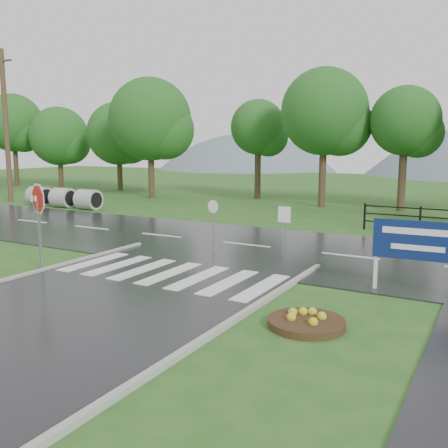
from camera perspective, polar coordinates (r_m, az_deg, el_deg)
The scene contains 11 objects.
ground at distance 11.46m, azimuth -21.21°, elevation -11.09°, with size 120.00×120.00×0.00m, color #295A1E.
main_road at distance 19.12m, azimuth 2.54°, elevation -2.50°, with size 90.00×8.00×0.04m, color black.
crosswalk at distance 14.93m, azimuth -6.22°, elevation -5.61°, with size 6.50×2.80×0.02m.
treeline at distance 31.84m, azimuth 15.68°, elevation 1.82°, with size 83.20×5.20×10.00m.
culvert_pipes at distance 32.26m, azimuth -17.91°, elevation 2.88°, with size 5.50×1.20×1.20m.
stop_sign at distance 16.01m, azimuth -20.46°, elevation 1.85°, with size 1.21×0.42×2.86m.
estate_billboard at distance 13.55m, azimuth 21.27°, elevation -2.18°, with size 2.21×0.17×1.94m.
flower_bed at distance 10.92m, azimuth 9.41°, elevation -10.91°, with size 1.65×1.65×0.33m.
reg_sign_small at distance 16.08m, azimuth 6.90°, elevation 0.14°, with size 0.42×0.06×1.88m.
reg_sign_round at distance 17.41m, azimuth -1.25°, elevation 0.53°, with size 0.44×0.09×1.93m.
utility_pole_west at distance 36.68m, azimuth -23.65°, elevation 10.26°, with size 1.78×0.33×9.99m.
Camera 1 is at (8.46, -6.71, 3.83)m, focal length 40.00 mm.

